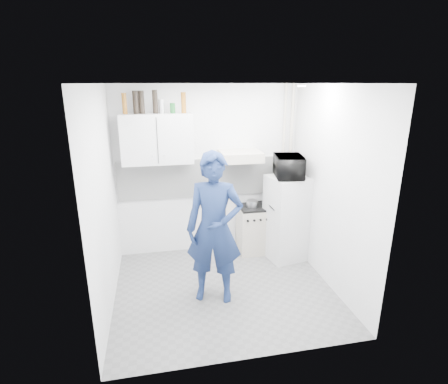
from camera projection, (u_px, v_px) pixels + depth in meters
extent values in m
plane|color=slate|center=(224.00, 289.00, 4.62)|extent=(2.80, 2.80, 0.00)
plane|color=white|center=(224.00, 83.00, 3.84)|extent=(2.80, 2.80, 0.00)
plane|color=white|center=(208.00, 171.00, 5.40)|extent=(2.80, 0.00, 2.80)
plane|color=white|center=(104.00, 203.00, 3.96)|extent=(0.00, 2.60, 2.60)
plane|color=white|center=(331.00, 189.00, 4.49)|extent=(0.00, 2.60, 2.60)
imported|color=navy|center=(214.00, 229.00, 4.18)|extent=(0.78, 0.62, 1.87)
cube|color=#BAB19F|center=(253.00, 230.00, 5.57)|extent=(0.46, 0.46, 0.73)
cube|color=silver|center=(286.00, 218.00, 5.29)|extent=(0.63, 0.63, 1.29)
cube|color=black|center=(253.00, 207.00, 5.46)|extent=(0.44, 0.44, 0.03)
cylinder|color=silver|center=(252.00, 203.00, 5.44)|extent=(0.18, 0.18, 0.10)
imported|color=black|center=(289.00, 167.00, 5.05)|extent=(0.63, 0.49, 0.32)
cylinder|color=brown|center=(124.00, 104.00, 4.71)|extent=(0.06, 0.06, 0.28)
cylinder|color=black|center=(136.00, 102.00, 4.73)|extent=(0.08, 0.08, 0.31)
cylinder|color=black|center=(142.00, 102.00, 4.74)|extent=(0.07, 0.07, 0.31)
cylinder|color=black|center=(155.00, 102.00, 4.78)|extent=(0.07, 0.07, 0.32)
cylinder|color=silver|center=(161.00, 106.00, 4.81)|extent=(0.08, 0.08, 0.19)
cylinder|color=#144C1E|center=(173.00, 108.00, 4.85)|extent=(0.07, 0.07, 0.14)
cylinder|color=brown|center=(184.00, 103.00, 4.86)|extent=(0.07, 0.07, 0.28)
cube|color=silver|center=(157.00, 139.00, 4.93)|extent=(1.00, 0.35, 0.70)
cube|color=#BAB19F|center=(241.00, 156.00, 5.17)|extent=(0.60, 0.50, 0.14)
cube|color=white|center=(208.00, 178.00, 5.41)|extent=(2.74, 0.03, 0.60)
cylinder|color=#BAB19F|center=(289.00, 168.00, 5.57)|extent=(0.05, 0.05, 2.60)
cylinder|color=#BAB19F|center=(282.00, 169.00, 5.55)|extent=(0.04, 0.04, 2.60)
cylinder|color=white|center=(302.00, 86.00, 4.23)|extent=(0.10, 0.10, 0.02)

